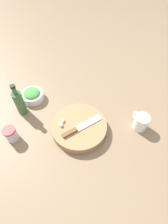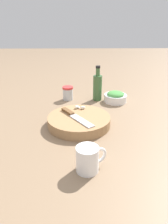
{
  "view_description": "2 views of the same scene",
  "coord_description": "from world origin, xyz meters",
  "px_view_note": "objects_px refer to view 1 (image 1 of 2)",
  "views": [
    {
      "loc": [
        0.05,
        -0.57,
        0.8
      ],
      "look_at": [
        0.02,
        -0.0,
        0.08
      ],
      "focal_mm": 28.0,
      "sensor_mm": 36.0,
      "label": 1
    },
    {
      "loc": [
        0.91,
        -0.05,
        0.48
      ],
      "look_at": [
        -0.0,
        -0.04,
        0.07
      ],
      "focal_mm": 35.0,
      "sensor_mm": 36.0,
      "label": 2
    }
  ],
  "objects_px": {
    "cutting_board": "(79,127)",
    "herb_bowl": "(32,95)",
    "coffee_mug": "(141,122)",
    "oil_bottle": "(19,102)",
    "chef_knife": "(80,127)",
    "spice_jar": "(11,134)",
    "garlic_cloves": "(62,123)"
  },
  "relations": [
    {
      "from": "coffee_mug",
      "to": "oil_bottle",
      "type": "distance_m",
      "value": 0.66
    },
    {
      "from": "spice_jar",
      "to": "coffee_mug",
      "type": "distance_m",
      "value": 0.67
    },
    {
      "from": "spice_jar",
      "to": "herb_bowl",
      "type": "bearing_deg",
      "value": 81.44
    },
    {
      "from": "chef_knife",
      "to": "garlic_cloves",
      "type": "xyz_separation_m",
      "value": [
        -0.09,
        0.02,
        0.0
      ]
    },
    {
      "from": "garlic_cloves",
      "to": "coffee_mug",
      "type": "distance_m",
      "value": 0.41
    },
    {
      "from": "cutting_board",
      "to": "coffee_mug",
      "type": "relative_size",
      "value": 2.77
    },
    {
      "from": "herb_bowl",
      "to": "oil_bottle",
      "type": "distance_m",
      "value": 0.12
    },
    {
      "from": "coffee_mug",
      "to": "chef_knife",
      "type": "bearing_deg",
      "value": -170.86
    },
    {
      "from": "chef_knife",
      "to": "coffee_mug",
      "type": "height_order",
      "value": "coffee_mug"
    },
    {
      "from": "cutting_board",
      "to": "herb_bowl",
      "type": "height_order",
      "value": "herb_bowl"
    },
    {
      "from": "coffee_mug",
      "to": "oil_bottle",
      "type": "height_order",
      "value": "oil_bottle"
    },
    {
      "from": "garlic_cloves",
      "to": "cutting_board",
      "type": "bearing_deg",
      "value": -1.34
    },
    {
      "from": "herb_bowl",
      "to": "coffee_mug",
      "type": "relative_size",
      "value": 1.28
    },
    {
      "from": "coffee_mug",
      "to": "oil_bottle",
      "type": "relative_size",
      "value": 0.51
    },
    {
      "from": "spice_jar",
      "to": "oil_bottle",
      "type": "height_order",
      "value": "oil_bottle"
    },
    {
      "from": "chef_knife",
      "to": "oil_bottle",
      "type": "bearing_deg",
      "value": -145.98
    },
    {
      "from": "garlic_cloves",
      "to": "coffee_mug",
      "type": "height_order",
      "value": "coffee_mug"
    },
    {
      "from": "spice_jar",
      "to": "oil_bottle",
      "type": "distance_m",
      "value": 0.18
    },
    {
      "from": "cutting_board",
      "to": "chef_knife",
      "type": "distance_m",
      "value": 0.03
    },
    {
      "from": "spice_jar",
      "to": "oil_bottle",
      "type": "xyz_separation_m",
      "value": [
        0.01,
        0.18,
        0.04
      ]
    },
    {
      "from": "spice_jar",
      "to": "garlic_cloves",
      "type": "bearing_deg",
      "value": 15.71
    },
    {
      "from": "cutting_board",
      "to": "oil_bottle",
      "type": "relative_size",
      "value": 1.41
    },
    {
      "from": "garlic_cloves",
      "to": "herb_bowl",
      "type": "relative_size",
      "value": 0.43
    },
    {
      "from": "chef_knife",
      "to": "oil_bottle",
      "type": "height_order",
      "value": "oil_bottle"
    },
    {
      "from": "herb_bowl",
      "to": "spice_jar",
      "type": "bearing_deg",
      "value": -98.56
    },
    {
      "from": "oil_bottle",
      "to": "coffee_mug",
      "type": "bearing_deg",
      "value": -6.74
    },
    {
      "from": "chef_knife",
      "to": "herb_bowl",
      "type": "xyz_separation_m",
      "value": [
        -0.3,
        0.23,
        -0.02
      ]
    },
    {
      "from": "garlic_cloves",
      "to": "chef_knife",
      "type": "bearing_deg",
      "value": -13.01
    },
    {
      "from": "coffee_mug",
      "to": "oil_bottle",
      "type": "bearing_deg",
      "value": 173.26
    },
    {
      "from": "oil_bottle",
      "to": "cutting_board",
      "type": "bearing_deg",
      "value": -18.2
    },
    {
      "from": "cutting_board",
      "to": "herb_bowl",
      "type": "bearing_deg",
      "value": 144.22
    },
    {
      "from": "chef_knife",
      "to": "spice_jar",
      "type": "height_order",
      "value": "spice_jar"
    }
  ]
}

